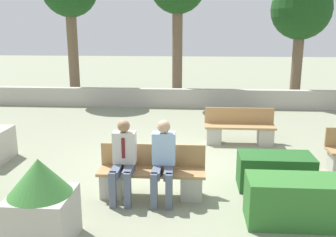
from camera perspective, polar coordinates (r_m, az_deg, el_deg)
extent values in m
plane|color=gray|center=(7.93, 0.16, -7.20)|extent=(60.00, 60.00, 0.00)
cube|color=#ADA89E|center=(13.53, 1.92, 3.12)|extent=(13.94, 0.30, 0.67)
cube|color=#A37A4C|center=(6.41, -2.54, -8.18)|extent=(1.82, 0.44, 0.05)
cube|color=#A37A4C|center=(6.56, -2.32, -5.57)|extent=(1.82, 0.04, 0.40)
cube|color=#ADA89E|center=(6.61, -8.48, -9.82)|extent=(0.36, 0.40, 0.42)
cube|color=#ADA89E|center=(6.46, 3.59, -10.26)|extent=(0.36, 0.40, 0.42)
cube|color=#A37A4C|center=(9.41, 10.89, -1.22)|extent=(1.72, 0.44, 0.05)
cube|color=#A37A4C|center=(9.59, 10.79, 0.45)|extent=(1.72, 0.04, 0.40)
cube|color=#ADA89E|center=(9.42, 7.00, -2.54)|extent=(0.36, 0.40, 0.42)
cube|color=#ADA89E|center=(9.57, 14.59, -2.63)|extent=(0.36, 0.40, 0.42)
cube|color=#515B70|center=(6.27, -7.87, -7.93)|extent=(0.14, 0.46, 0.13)
cube|color=#515B70|center=(6.24, -6.05, -8.01)|extent=(0.14, 0.46, 0.13)
cube|color=#515B70|center=(6.16, -8.43, -10.73)|extent=(0.11, 0.11, 0.60)
cube|color=#515B70|center=(6.12, -6.19, -10.85)|extent=(0.11, 0.11, 0.60)
cube|color=beige|center=(6.36, -6.64, -4.37)|extent=(0.38, 0.22, 0.54)
sphere|color=#936B4C|center=(6.24, -6.77, -1.16)|extent=(0.21, 0.21, 0.21)
cube|color=maroon|center=(6.25, -6.84, -4.52)|extent=(0.06, 0.01, 0.35)
cube|color=#515B70|center=(6.17, -1.75, -8.17)|extent=(0.14, 0.46, 0.13)
cube|color=#515B70|center=(6.16, 0.12, -8.22)|extent=(0.14, 0.46, 0.13)
cube|color=#515B70|center=(6.06, -2.15, -11.02)|extent=(0.11, 0.11, 0.60)
cube|color=#515B70|center=(6.04, 0.15, -11.10)|extent=(0.11, 0.11, 0.60)
cube|color=#9EBCE0|center=(6.27, -0.64, -4.54)|extent=(0.38, 0.22, 0.54)
sphere|color=tan|center=(6.15, -0.66, -1.24)|extent=(0.22, 0.22, 0.22)
cube|color=#235623|center=(7.06, 15.99, -7.75)|extent=(1.31, 0.66, 0.62)
cube|color=#33702D|center=(6.00, 20.74, -11.72)|extent=(1.83, 0.67, 0.70)
cube|color=#ADA89E|center=(5.40, -18.55, -14.30)|extent=(0.80, 0.80, 0.72)
cone|color=#387533|center=(5.15, -19.06, -8.35)|extent=(0.83, 0.83, 0.48)
cylinder|color=brown|center=(15.17, -14.25, 9.56)|extent=(0.40, 0.40, 3.66)
cylinder|color=brown|center=(13.97, 1.42, 9.79)|extent=(0.37, 0.37, 3.73)
cylinder|color=brown|center=(15.14, 19.02, 7.71)|extent=(0.39, 0.39, 2.86)
sphere|color=#194219|center=(15.09, 19.65, 15.41)|extent=(2.20, 2.20, 2.20)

